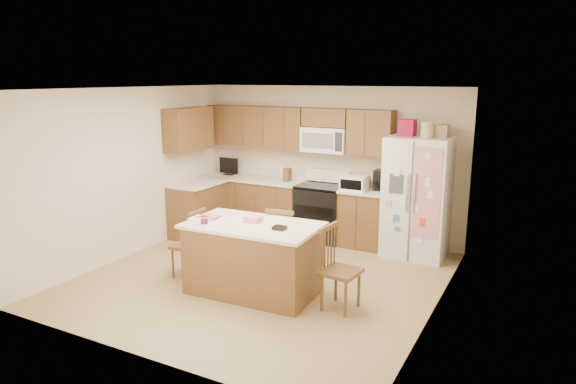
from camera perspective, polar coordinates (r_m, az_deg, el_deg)
The scene contains 9 objects.
ground at distance 7.00m, azimuth -2.86°, elevation -9.53°, with size 4.50×4.50×0.00m, color #967A4D.
room_shell at distance 6.59m, azimuth -3.00°, elevation 2.14°, with size 4.60×4.60×2.52m.
cabinetry at distance 8.70m, azimuth -2.50°, elevation 1.20°, with size 3.36×1.56×2.15m.
stove at distance 8.49m, azimuth 3.77°, elevation -2.16°, with size 0.76×0.65×1.13m.
refrigerator at distance 7.83m, azimuth 14.17°, elevation -0.42°, with size 0.90×0.79×2.04m.
island at distance 6.43m, azimuth -3.89°, elevation -7.31°, with size 1.66×1.01×0.98m.
windsor_chair_left at distance 7.04m, azimuth -10.87°, elevation -5.79°, with size 0.41×0.43×0.93m.
windsor_chair_back at distance 6.90m, azimuth -0.50°, elevation -5.81°, with size 0.46×0.44×0.96m.
windsor_chair_right at distance 6.00m, azimuth 5.68°, elevation -8.67°, with size 0.44×0.46×0.99m.
Camera 1 is at (3.32, -5.57, 2.65)m, focal length 32.00 mm.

